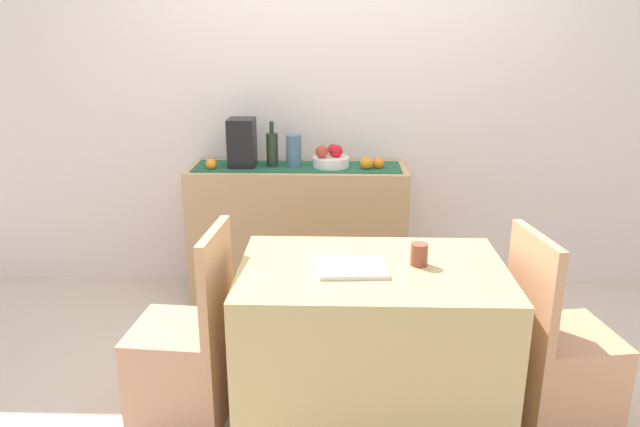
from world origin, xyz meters
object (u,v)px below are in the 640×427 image
object	(u,v)px
ceramic_vase	(294,151)
coffee_maker	(242,143)
wine_bottle	(272,149)
dining_table	(370,346)
fruit_bowl	(331,162)
chair_near_window	(185,364)
chair_by_corner	(558,370)
sideboard_console	(298,233)
coffee_cup	(419,254)
open_book	(352,268)

from	to	relation	value
ceramic_vase	coffee_maker	bearing A→B (deg)	180.00
wine_bottle	dining_table	distance (m)	1.53
fruit_bowl	wine_bottle	bearing A→B (deg)	180.00
fruit_bowl	chair_near_window	size ratio (longest dim) A/B	0.25
ceramic_vase	dining_table	size ratio (longest dim) A/B	0.18
wine_bottle	chair_by_corner	size ratio (longest dim) A/B	0.31
sideboard_console	ceramic_vase	world-z (taller)	ceramic_vase
fruit_bowl	dining_table	distance (m)	1.41
coffee_cup	chair_near_window	distance (m)	1.14
dining_table	coffee_maker	bearing A→B (deg)	119.56
wine_bottle	ceramic_vase	xyz separation A→B (m)	(0.13, -0.00, -0.01)
coffee_maker	chair_by_corner	xyz separation A→B (m)	(1.55, -1.30, -0.74)
coffee_cup	coffee_maker	bearing A→B (deg)	126.27
ceramic_vase	coffee_cup	xyz separation A→B (m)	(0.61, -1.27, -0.17)
coffee_maker	fruit_bowl	bearing A→B (deg)	0.00
wine_bottle	coffee_maker	xyz separation A→B (m)	(-0.18, -0.00, 0.04)
dining_table	coffee_cup	world-z (taller)	coffee_cup
wine_bottle	dining_table	bearing A→B (deg)	-66.99
wine_bottle	coffee_maker	bearing A→B (deg)	-180.00
dining_table	chair_near_window	bearing A→B (deg)	-179.91
coffee_maker	chair_near_window	bearing A→B (deg)	-93.77
fruit_bowl	coffee_maker	distance (m)	0.56
coffee_cup	wine_bottle	bearing A→B (deg)	120.46
ceramic_vase	chair_by_corner	world-z (taller)	ceramic_vase
coffee_cup	chair_by_corner	size ratio (longest dim) A/B	0.10
fruit_bowl	ceramic_vase	size ratio (longest dim) A/B	1.12
dining_table	chair_by_corner	bearing A→B (deg)	-0.18
fruit_bowl	chair_by_corner	distance (m)	1.76
wine_bottle	chair_by_corner	world-z (taller)	wine_bottle
fruit_bowl	chair_near_window	distance (m)	1.57
open_book	coffee_cup	distance (m)	0.29
fruit_bowl	coffee_cup	world-z (taller)	fruit_bowl
ceramic_vase	open_book	bearing A→B (deg)	-75.94
fruit_bowl	coffee_cup	distance (m)	1.33
wine_bottle	chair_by_corner	xyz separation A→B (m)	(1.37, -1.30, -0.70)
coffee_maker	ceramic_vase	bearing A→B (deg)	0.00
coffee_maker	open_book	size ratio (longest dim) A/B	1.06
dining_table	coffee_cup	xyz separation A→B (m)	(0.19, 0.03, 0.42)
chair_by_corner	wine_bottle	bearing A→B (deg)	136.55
wine_bottle	fruit_bowl	bearing A→B (deg)	-0.00
wine_bottle	coffee_cup	bearing A→B (deg)	-59.54
coffee_maker	wine_bottle	bearing A→B (deg)	0.00
fruit_bowl	open_book	distance (m)	1.34
sideboard_console	open_book	xyz separation A→B (m)	(0.31, -1.33, 0.32)
sideboard_console	open_book	size ratio (longest dim) A/B	4.81
open_book	coffee_cup	bearing A→B (deg)	9.54
ceramic_vase	chair_near_window	bearing A→B (deg)	-107.22
coffee_maker	chair_by_corner	bearing A→B (deg)	-39.86
sideboard_console	chair_by_corner	xyz separation A→B (m)	(1.22, -1.30, -0.16)
sideboard_console	chair_near_window	bearing A→B (deg)	-108.09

